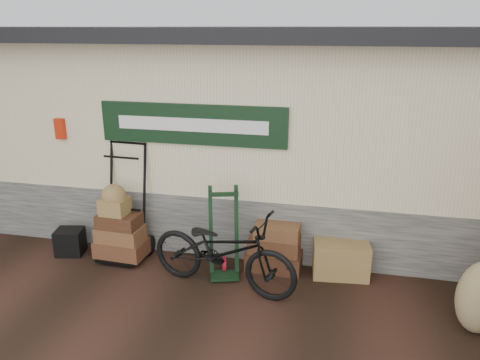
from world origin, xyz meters
The scene contains 8 objects.
ground centered at (0.00, 0.00, 0.00)m, with size 80.00×80.00×0.00m, color black.
station_building centered at (-0.01, 2.74, 1.61)m, with size 14.40×4.10×3.20m.
porter_trolley centered at (-1.28, 0.77, 0.85)m, with size 0.85×0.64×1.69m, color black, non-canonical shape.
green_barrow centered at (0.24, 0.52, 0.61)m, with size 0.44×0.38×1.23m, color black, non-canonical shape.
suitcase_stack centered at (0.88, 0.83, 0.33)m, with size 0.75×0.47×0.67m, color #361F11, non-canonical shape.
wicker_hamper centered at (1.78, 0.85, 0.24)m, with size 0.73×0.48×0.48m, color olive.
black_trunk centered at (-2.12, 0.60, 0.19)m, with size 0.38×0.33×0.38m, color black.
bicycle centered at (0.32, 0.18, 0.58)m, with size 1.99×0.70×1.16m, color black.
Camera 1 is at (1.69, -4.95, 3.22)m, focal length 35.00 mm.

